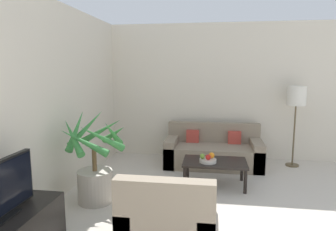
% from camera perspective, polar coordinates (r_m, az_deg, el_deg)
% --- Properties ---
extents(wall_back, '(7.70, 0.06, 2.70)m').
position_cam_1_polar(wall_back, '(6.20, 17.58, 4.25)').
color(wall_back, beige).
rests_on(wall_back, ground_plane).
extents(wall_left, '(0.06, 7.95, 2.70)m').
position_cam_1_polar(wall_left, '(3.60, -27.24, 0.80)').
color(wall_left, beige).
rests_on(wall_left, ground_plane).
extents(television, '(0.18, 0.84, 0.51)m').
position_cam_1_polar(television, '(2.98, -29.38, -12.31)').
color(television, black).
rests_on(television, tv_console).
extents(potted_palm, '(0.92, 0.92, 1.26)m').
position_cam_1_polar(potted_palm, '(4.21, -13.76, -9.69)').
color(potted_palm, '#ADA393').
rests_on(potted_palm, ground_plane).
extents(sofa_loveseat, '(1.77, 0.82, 0.77)m').
position_cam_1_polar(sofa_loveseat, '(5.73, 8.58, -6.83)').
color(sofa_loveseat, gray).
rests_on(sofa_loveseat, ground_plane).
extents(floor_lamp, '(0.34, 0.34, 1.50)m').
position_cam_1_polar(floor_lamp, '(5.93, 23.25, 2.89)').
color(floor_lamp, brown).
rests_on(floor_lamp, ground_plane).
extents(coffee_table, '(0.97, 0.61, 0.39)m').
position_cam_1_polar(coffee_table, '(4.75, 8.89, -9.13)').
color(coffee_table, black).
rests_on(coffee_table, ground_plane).
extents(fruit_bowl, '(0.26, 0.26, 0.06)m').
position_cam_1_polar(fruit_bowl, '(4.65, 7.61, -8.52)').
color(fruit_bowl, beige).
rests_on(fruit_bowl, coffee_table).
extents(apple_red, '(0.08, 0.08, 0.08)m').
position_cam_1_polar(apple_red, '(4.58, 7.65, -7.88)').
color(apple_red, red).
rests_on(apple_red, fruit_bowl).
extents(apple_green, '(0.08, 0.08, 0.08)m').
position_cam_1_polar(apple_green, '(4.63, 6.58, -7.70)').
color(apple_green, olive).
rests_on(apple_green, fruit_bowl).
extents(orange_fruit, '(0.09, 0.09, 0.09)m').
position_cam_1_polar(orange_fruit, '(4.67, 8.29, -7.52)').
color(orange_fruit, orange).
rests_on(orange_fruit, fruit_bowl).
extents(armchair, '(0.91, 0.83, 0.84)m').
position_cam_1_polar(armchair, '(3.17, 0.18, -19.89)').
color(armchair, gray).
rests_on(armchair, ground_plane).
extents(ottoman, '(0.67, 0.55, 0.34)m').
position_cam_1_polar(ottoman, '(3.92, 3.10, -15.60)').
color(ottoman, gray).
rests_on(ottoman, ground_plane).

